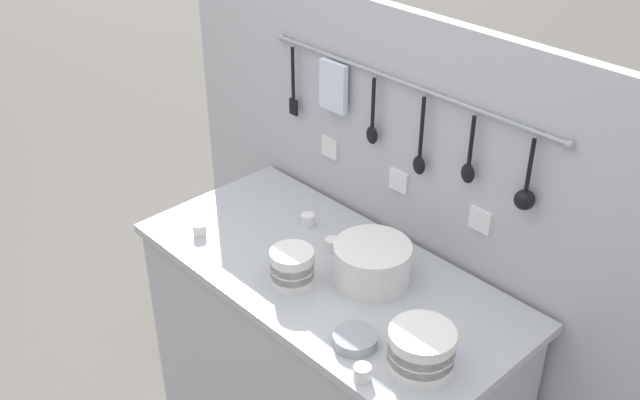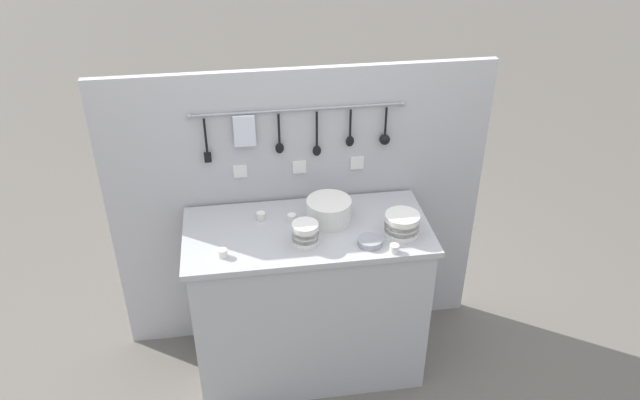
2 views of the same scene
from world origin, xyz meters
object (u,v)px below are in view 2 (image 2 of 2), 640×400
object	(u,v)px
cup_front_left	(394,249)
cup_back_left	(261,216)
bowl_stack_tall_left	(402,225)
cup_edge_near	(292,218)
bowl_stack_back_corner	(305,234)
steel_mixing_bowl	(370,242)
cup_beside_plates	(222,253)
plate_stack	(329,210)

from	to	relation	value
cup_front_left	cup_back_left	world-z (taller)	same
bowl_stack_tall_left	cup_edge_near	xyz separation A→B (m)	(-0.52, 0.19, -0.04)
cup_back_left	cup_front_left	bearing A→B (deg)	-31.66
bowl_stack_back_corner	cup_front_left	size ratio (longest dim) A/B	2.87
bowl_stack_tall_left	cup_edge_near	world-z (taller)	bowl_stack_tall_left
cup_back_left	cup_edge_near	bearing A→B (deg)	-14.75
steel_mixing_bowl	bowl_stack_back_corner	bearing A→B (deg)	170.15
cup_beside_plates	cup_front_left	world-z (taller)	same
cup_edge_near	cup_beside_plates	bearing A→B (deg)	-144.88
cup_back_left	bowl_stack_tall_left	bearing A→B (deg)	-19.20
cup_front_left	steel_mixing_bowl	bearing A→B (deg)	142.26
bowl_stack_tall_left	cup_front_left	xyz separation A→B (m)	(-0.07, -0.14, -0.04)
cup_front_left	cup_edge_near	distance (m)	0.56
bowl_stack_back_corner	cup_front_left	xyz separation A→B (m)	(0.41, -0.13, -0.04)
cup_edge_near	steel_mixing_bowl	bearing A→B (deg)	-36.06
plate_stack	cup_front_left	size ratio (longest dim) A/B	5.12
bowl_stack_tall_left	cup_front_left	distance (m)	0.16
bowl_stack_tall_left	steel_mixing_bowl	size ratio (longest dim) A/B	1.43
bowl_stack_back_corner	steel_mixing_bowl	xyz separation A→B (m)	(0.31, -0.05, -0.04)
bowl_stack_tall_left	bowl_stack_back_corner	size ratio (longest dim) A/B	1.33
cup_front_left	cup_back_left	distance (m)	0.71
bowl_stack_tall_left	bowl_stack_back_corner	bearing A→B (deg)	-179.17
cup_beside_plates	cup_front_left	xyz separation A→B (m)	(0.80, -0.08, 0.00)
steel_mixing_bowl	bowl_stack_tall_left	bearing A→B (deg)	19.43
steel_mixing_bowl	cup_edge_near	xyz separation A→B (m)	(-0.35, 0.25, 0.00)
cup_beside_plates	bowl_stack_back_corner	bearing A→B (deg)	6.81
plate_stack	cup_back_left	xyz separation A→B (m)	(-0.34, 0.06, -0.04)
cup_beside_plates	steel_mixing_bowl	bearing A→B (deg)	-0.49
cup_front_left	cup_edge_near	world-z (taller)	same
cup_edge_near	bowl_stack_tall_left	bearing A→B (deg)	-20.48
plate_stack	cup_back_left	distance (m)	0.35
cup_front_left	cup_edge_near	xyz separation A→B (m)	(-0.45, 0.33, 0.00)
bowl_stack_back_corner	cup_back_left	size ratio (longest dim) A/B	2.87
bowl_stack_tall_left	cup_front_left	bearing A→B (deg)	-117.14
bowl_stack_back_corner	cup_back_left	xyz separation A→B (m)	(-0.20, 0.24, -0.04)
bowl_stack_back_corner	steel_mixing_bowl	size ratio (longest dim) A/B	1.07
cup_front_left	cup_beside_plates	bearing A→B (deg)	174.06
bowl_stack_tall_left	bowl_stack_back_corner	distance (m)	0.48
cup_beside_plates	cup_front_left	distance (m)	0.81
cup_beside_plates	cup_back_left	size ratio (longest dim) A/B	1.00
bowl_stack_tall_left	cup_beside_plates	distance (m)	0.87
cup_beside_plates	cup_back_left	world-z (taller)	same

